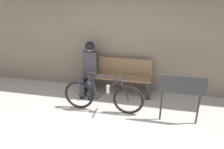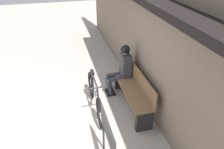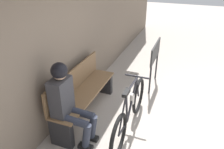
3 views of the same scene
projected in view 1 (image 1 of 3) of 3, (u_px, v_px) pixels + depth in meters
name	position (u px, v px, depth m)	size (l,w,h in m)	color
ground_plane	(101.00, 144.00, 3.74)	(24.00, 24.00, 0.00)	#ADA399
storefront_wall	(124.00, 24.00, 5.12)	(12.00, 0.56, 3.20)	#756656
park_bench_near	(116.00, 77.00, 5.34)	(1.69, 0.42, 0.88)	brown
bicycle	(103.00, 96.00, 4.59)	(1.72, 0.40, 0.88)	black
person_seated	(90.00, 65.00, 5.24)	(0.34, 0.61, 1.29)	#2D3342
signboard	(182.00, 88.00, 4.08)	(0.87, 0.04, 0.99)	#232326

